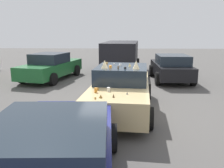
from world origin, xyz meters
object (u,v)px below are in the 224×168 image
at_px(art_car_decorated, 121,89).
at_px(parked_sedan_row_back_center, 51,67).
at_px(parked_sedan_far_right, 54,155).
at_px(parked_sedan_far_left, 171,67).
at_px(parked_van_near_right, 121,55).

distance_m(art_car_decorated, parked_sedan_row_back_center, 6.43).
relative_size(art_car_decorated, parked_sedan_far_right, 1.09).
distance_m(art_car_decorated, parked_sedan_far_left, 5.66).
height_order(art_car_decorated, parked_sedan_far_left, art_car_decorated).
relative_size(parked_sedan_far_right, parked_sedan_row_back_center, 0.92).
bearing_deg(parked_van_near_right, art_car_decorated, -174.53).
distance_m(art_car_decorated, parked_sedan_far_right, 4.39).
bearing_deg(parked_sedan_row_back_center, parked_van_near_right, -40.23).
bearing_deg(parked_van_near_right, parked_sedan_far_right, -179.46).
bearing_deg(parked_sedan_far_right, parked_van_near_right, -7.64).
xyz_separation_m(parked_sedan_far_right, parked_sedan_row_back_center, (9.41, 2.82, 0.02)).
bearing_deg(parked_sedan_far_right, art_car_decorated, -16.62).
xyz_separation_m(art_car_decorated, parked_sedan_far_left, (5.01, -2.64, -0.01)).
height_order(art_car_decorated, parked_sedan_far_right, art_car_decorated).
bearing_deg(parked_van_near_right, parked_sedan_far_left, -132.77).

